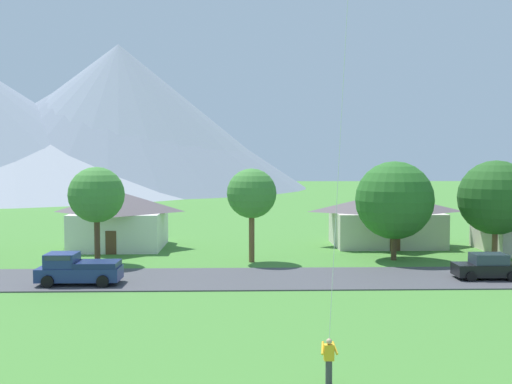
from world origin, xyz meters
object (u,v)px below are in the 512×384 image
object	(u,v)px
parked_car_black_west_end	(487,267)
pickup_truck_navy_west_side	(77,269)
tree_right_of_center	(496,198)
tree_near_right	(394,200)
house_leftmost	(386,218)
tree_near_left	(252,194)
house_left_center	(120,219)
tree_center	(97,195)

from	to	relation	value
parked_car_black_west_end	pickup_truck_navy_west_side	size ratio (longest dim) A/B	0.81
tree_right_of_center	parked_car_black_west_end	bearing A→B (deg)	-117.07
parked_car_black_west_end	tree_right_of_center	bearing A→B (deg)	62.93
tree_right_of_center	tree_near_right	world-z (taller)	tree_right_of_center
tree_near_right	pickup_truck_navy_west_side	xyz separation A→B (m)	(-22.63, -8.69, -3.72)
pickup_truck_navy_west_side	house_leftmost	bearing A→B (deg)	34.56
tree_near_right	pickup_truck_navy_west_side	world-z (taller)	tree_near_right
tree_near_left	pickup_truck_navy_west_side	distance (m)	14.54
house_left_center	pickup_truck_navy_west_side	world-z (taller)	house_left_center
house_left_center	tree_center	distance (m)	8.77
house_left_center	pickup_truck_navy_west_side	xyz separation A→B (m)	(0.50, -15.81, -1.58)
house_leftmost	parked_car_black_west_end	distance (m)	15.88
tree_center	tree_near_right	bearing A→B (deg)	3.05
parked_car_black_west_end	pickup_truck_navy_west_side	xyz separation A→B (m)	(-26.85, -0.97, 0.19)
tree_center	pickup_truck_navy_west_side	xyz separation A→B (m)	(0.53, -7.46, -4.25)
pickup_truck_navy_west_side	house_left_center	bearing A→B (deg)	91.81
tree_right_of_center	pickup_truck_navy_west_side	bearing A→B (deg)	-164.93
tree_center	tree_right_of_center	world-z (taller)	tree_right_of_center
tree_right_of_center	house_leftmost	bearing A→B (deg)	128.72
tree_center	parked_car_black_west_end	bearing A→B (deg)	-13.34
house_leftmost	tree_right_of_center	bearing A→B (deg)	-51.28
tree_near_left	house_left_center	bearing A→B (deg)	146.84
house_leftmost	tree_near_right	bearing A→B (deg)	-99.52
tree_near_left	tree_right_of_center	distance (m)	19.27
house_left_center	parked_car_black_west_end	bearing A→B (deg)	-28.49
tree_center	tree_near_right	world-z (taller)	tree_near_right
tree_near_left	tree_near_right	bearing A→B (deg)	2.98
tree_center	tree_near_right	size ratio (longest dim) A/B	0.95
tree_near_right	parked_car_black_west_end	xyz separation A→B (m)	(4.22, -7.73, -3.91)
tree_right_of_center	tree_center	bearing A→B (deg)	-178.58
tree_right_of_center	parked_car_black_west_end	size ratio (longest dim) A/B	1.88
house_left_center	tree_near_right	xyz separation A→B (m)	(23.13, -7.11, 2.14)
house_left_center	tree_near_right	size ratio (longest dim) A/B	1.07
tree_center	house_left_center	bearing A→B (deg)	89.82
house_leftmost	pickup_truck_navy_west_side	distance (m)	29.10
tree_near_right	parked_car_black_west_end	world-z (taller)	tree_near_right
house_left_center	tree_near_left	world-z (taller)	tree_near_left
pickup_truck_navy_west_side	tree_near_right	bearing A→B (deg)	21.01
house_leftmost	tree_center	world-z (taller)	tree_center
tree_near_right	tree_right_of_center	bearing A→B (deg)	-3.35
tree_near_left	tree_center	xyz separation A→B (m)	(-11.82, -0.64, -0.03)
tree_center	parked_car_black_west_end	xyz separation A→B (m)	(27.37, -6.49, -4.44)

